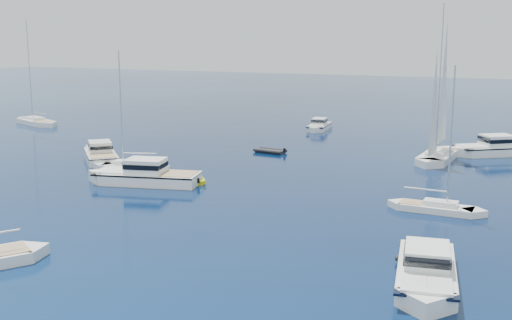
{
  "coord_description": "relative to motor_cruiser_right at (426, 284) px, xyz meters",
  "views": [
    {
      "loc": [
        28.19,
        -27.29,
        13.71
      ],
      "look_at": [
        2.55,
        26.08,
        2.2
      ],
      "focal_mm": 44.37,
      "sensor_mm": 36.0,
      "label": 1
    }
  ],
  "objects": [
    {
      "name": "motor_cruiser_far_l",
      "position": [
        -40.69,
        21.52,
        0.0
      ],
      "size": [
        9.67,
        9.72,
        2.76
      ],
      "primitive_type": null,
      "rotation": [
        0.0,
        0.0,
        0.78
      ],
      "color": "silver",
      "rests_on": "ground"
    },
    {
      "name": "motor_cruiser_horizon",
      "position": [
        -26.45,
        54.9,
        0.0
      ],
      "size": [
        3.68,
        8.7,
        2.21
      ],
      "primitive_type": null,
      "rotation": [
        0.0,
        0.0,
        3.28
      ],
      "color": "silver",
      "rests_on": "ground"
    },
    {
      "name": "motor_cruiser_right",
      "position": [
        0.0,
        0.0,
        0.0
      ],
      "size": [
        5.16,
        11.04,
        2.79
      ],
      "primitive_type": null,
      "rotation": [
        0.0,
        0.0,
        3.33
      ],
      "color": "silver",
      "rests_on": "ground"
    },
    {
      "name": "sailboat_sails_r",
      "position": [
        -5.92,
        37.83,
        0.0
      ],
      "size": [
        3.67,
        12.33,
        17.95
      ],
      "primitive_type": null,
      "rotation": [
        0.0,
        0.0,
        3.1
      ],
      "color": "silver",
      "rests_on": "ground"
    },
    {
      "name": "sailboat_far_l",
      "position": [
        -69.28,
        40.72,
        0.0
      ],
      "size": [
        12.02,
        6.86,
        17.18
      ],
      "primitive_type": null,
      "rotation": [
        0.0,
        0.0,
        1.22
      ],
      "color": "white",
      "rests_on": "ground"
    },
    {
      "name": "sailboat_centre",
      "position": [
        -2.21,
        15.72,
        0.0
      ],
      "size": [
        8.24,
        2.22,
        12.08
      ],
      "primitive_type": null,
      "rotation": [
        0.0,
        0.0,
        4.7
      ],
      "color": "silver",
      "rests_on": "ground"
    },
    {
      "name": "tender_grey_near",
      "position": [
        -0.57,
        2.67,
        0.0
      ],
      "size": [
        3.9,
        3.1,
        0.95
      ],
      "primitive_type": null,
      "rotation": [
        0.0,
        0.0,
        4.31
      ],
      "color": "black",
      "rests_on": "ground"
    },
    {
      "name": "tender_grey_far",
      "position": [
        -25.05,
        33.91,
        0.0
      ],
      "size": [
        4.16,
        2.54,
        0.95
      ],
      "primitive_type": null,
      "rotation": [
        0.0,
        0.0,
        1.47
      ],
      "color": "black",
      "rests_on": "ground"
    },
    {
      "name": "motor_cruiser_centre",
      "position": [
        -29.13,
        13.76,
        0.0
      ],
      "size": [
        12.32,
        6.46,
        3.1
      ],
      "primitive_type": null,
      "rotation": [
        0.0,
        0.0,
        1.83
      ],
      "color": "white",
      "rests_on": "ground"
    },
    {
      "name": "ground",
      "position": [
        -22.25,
        -7.26,
        0.0
      ],
      "size": [
        400.0,
        400.0,
        0.0
      ],
      "primitive_type": "plane",
      "color": "navy",
      "rests_on": "ground"
    },
    {
      "name": "tender_yellow",
      "position": [
        -25.0,
        16.49,
        0.0
      ],
      "size": [
        3.58,
        3.82,
        0.95
      ],
      "primitive_type": null,
      "rotation": [
        0.0,
        0.0,
        0.67
      ],
      "color": "#CBC50B",
      "rests_on": "ground"
    },
    {
      "name": "motor_cruiser_distant",
      "position": [
        -0.47,
        44.17,
        0.0
      ],
      "size": [
        11.45,
        9.86,
        3.06
      ],
      "primitive_type": null,
      "rotation": [
        0.0,
        0.0,
        2.22
      ],
      "color": "white",
      "rests_on": "ground"
    },
    {
      "name": "sailboat_mid_l",
      "position": [
        -34.17,
        18.54,
        0.0
      ],
      "size": [
        9.05,
        4.81,
        12.89
      ],
      "primitive_type": null,
      "rotation": [
        0.0,
        0.0,
        1.88
      ],
      "color": "white",
      "rests_on": "ground"
    }
  ]
}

